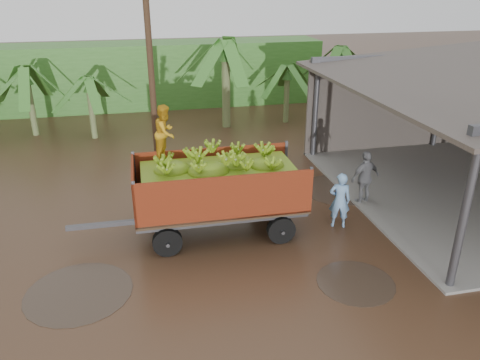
# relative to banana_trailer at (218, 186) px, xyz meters

# --- Properties ---
(ground) EXTENTS (100.00, 100.00, 0.00)m
(ground) POSITION_rel_banana_trailer_xyz_m (-0.28, -0.24, -1.46)
(ground) COLOR black
(ground) RESTS_ON ground
(hedge_north) EXTENTS (22.00, 3.00, 3.60)m
(hedge_north) POSITION_rel_banana_trailer_xyz_m (-2.28, 15.76, 0.34)
(hedge_north) COLOR #2D661E
(hedge_north) RESTS_ON ground
(banana_trailer) EXTENTS (6.71, 2.37, 3.81)m
(banana_trailer) POSITION_rel_banana_trailer_xyz_m (0.00, 0.00, 0.00)
(banana_trailer) COLOR #A13117
(banana_trailer) RESTS_ON ground
(man_blue) EXTENTS (0.73, 0.60, 1.74)m
(man_blue) POSITION_rel_banana_trailer_xyz_m (3.59, -0.49, -0.59)
(man_blue) COLOR #6B94C3
(man_blue) RESTS_ON ground
(man_grey) EXTENTS (1.16, 0.68, 1.85)m
(man_grey) POSITION_rel_banana_trailer_xyz_m (5.04, 0.81, -0.53)
(man_grey) COLOR slate
(man_grey) RESTS_ON ground
(utility_pole) EXTENTS (1.20, 0.24, 7.46)m
(utility_pole) POSITION_rel_banana_trailer_xyz_m (-1.44, 6.38, 2.33)
(utility_pole) COLOR #47301E
(utility_pole) RESTS_ON ground
(banana_plants) EXTENTS (24.18, 20.77, 4.48)m
(banana_plants) POSITION_rel_banana_trailer_xyz_m (-5.05, 6.06, 0.40)
(banana_plants) COLOR #2D661E
(banana_plants) RESTS_ON ground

